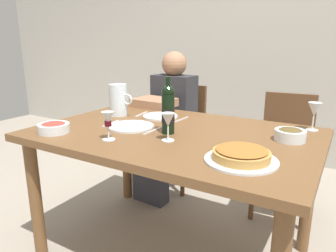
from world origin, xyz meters
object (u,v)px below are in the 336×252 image
dinner_plate_right_setting (131,126)px  chair_right (285,146)px  wine_glass_right_diner (108,121)px  water_pitcher (119,102)px  baked_tart (241,155)px  wine_glass_centre (314,110)px  salad_bowl (54,127)px  chair_left (181,128)px  wine_glass_left_diner (168,121)px  dinner_plate_left_setting (160,116)px  olive_bowl (290,134)px  wine_bottle (168,109)px  diner_left (166,120)px  dining_table (174,147)px

dinner_plate_right_setting → chair_right: chair_right is taller
wine_glass_right_diner → chair_right: bearing=61.1°
water_pitcher → baked_tart: 1.04m
wine_glass_centre → chair_right: wine_glass_centre is taller
salad_bowl → chair_left: chair_left is taller
wine_glass_left_diner → dinner_plate_left_setting: wine_glass_left_diner is taller
wine_glass_right_diner → chair_left: 1.29m
olive_bowl → wine_bottle: bearing=-161.6°
salad_bowl → diner_left: size_ratio=0.14×
wine_bottle → dinner_plate_right_setting: wine_bottle is taller
baked_tart → diner_left: 1.31m
wine_bottle → baked_tart: (0.46, -0.20, -0.10)m
dining_table → water_pitcher: (-0.50, 0.15, 0.18)m
olive_bowl → dinner_plate_right_setting: olive_bowl is taller
salad_bowl → dinner_plate_left_setting: 0.67m
salad_bowl → wine_glass_left_diner: wine_glass_left_diner is taller
water_pitcher → chair_right: water_pitcher is taller
dinner_plate_left_setting → chair_left: bearing=107.1°
wine_glass_right_diner → diner_left: bearing=104.5°
dinner_plate_right_setting → baked_tart: bearing=-15.3°
diner_left → wine_glass_centre: bearing=168.7°
dining_table → baked_tart: size_ratio=5.00×
dinner_plate_left_setting → chair_right: 0.96m
wine_glass_centre → diner_left: size_ratio=0.13×
wine_bottle → chair_right: bearing=63.8°
wine_glass_right_diner → wine_glass_centre: size_ratio=0.92×
wine_glass_left_diner → olive_bowl: bearing=30.8°
dining_table → wine_glass_centre: size_ratio=9.61×
wine_glass_centre → chair_right: bearing=113.8°
wine_bottle → wine_glass_right_diner: bearing=-127.5°
wine_bottle → chair_left: size_ratio=0.35×
wine_bottle → baked_tart: bearing=-23.4°
wine_glass_left_diner → wine_glass_centre: 0.82m
chair_left → water_pitcher: bearing=88.4°
wine_glass_right_diner → water_pitcher: bearing=123.9°
baked_tart → dinner_plate_left_setting: bearing=144.8°
dining_table → chair_right: 0.99m
wine_glass_right_diner → olive_bowl: bearing=29.9°
dinner_plate_left_setting → chair_right: bearing=42.6°
salad_bowl → olive_bowl: size_ratio=1.11×
wine_glass_centre → wine_glass_left_diner: bearing=-136.1°
salad_bowl → wine_glass_right_diner: wine_glass_right_diner is taller
water_pitcher → dinner_plate_left_setting: water_pitcher is taller
water_pitcher → chair_left: 0.85m
dinner_plate_left_setting → chair_left: (-0.21, 0.67, -0.27)m
water_pitcher → dinner_plate_right_setting: bearing=-38.8°
baked_tart → dinner_plate_left_setting: size_ratio=1.33×
chair_left → chair_right: same height
olive_bowl → wine_glass_centre: (0.07, 0.26, 0.08)m
dinner_plate_left_setting → diner_left: bearing=116.3°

